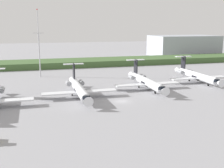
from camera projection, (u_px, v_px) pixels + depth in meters
ground_plane at (99, 82)px, 110.33m from camera, size 500.00×500.00×0.00m
grass_berm at (80, 63)px, 153.19m from camera, size 320.00×20.00×3.17m
regional_jet_second at (79, 89)px, 86.90m from camera, size 22.81×31.00×9.00m
regional_jet_third at (146, 81)px, 98.06m from camera, size 22.81×31.00×9.00m
regional_jet_fourth at (196, 75)px, 109.48m from camera, size 22.81×31.00×9.00m
antenna_mast at (39, 49)px, 118.34m from camera, size 4.40×0.50×28.31m
distant_hangar at (183, 46)px, 200.96m from camera, size 45.31×27.34×14.30m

